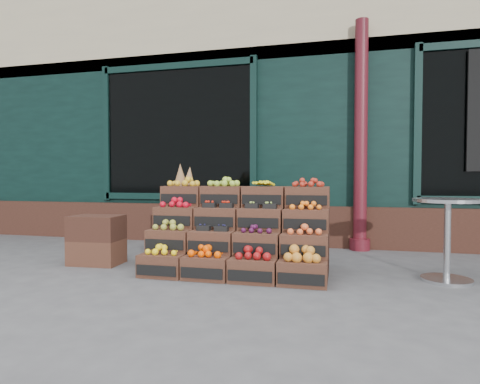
# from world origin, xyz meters

# --- Properties ---
(ground) EXTENTS (60.00, 60.00, 0.00)m
(ground) POSITION_xyz_m (0.00, 0.00, 0.00)
(ground) COLOR #4C4C4E
(ground) RESTS_ON ground
(shop_facade) EXTENTS (12.00, 6.24, 4.80)m
(shop_facade) POSITION_xyz_m (0.00, 5.11, 2.40)
(shop_facade) COLOR black
(shop_facade) RESTS_ON ground
(crate_display) EXTENTS (1.89, 0.93, 1.18)m
(crate_display) POSITION_xyz_m (-0.13, 0.38, 0.37)
(crate_display) COLOR #48281C
(crate_display) RESTS_ON ground
(spare_crates) EXTENTS (0.59, 0.43, 0.57)m
(spare_crates) POSITION_xyz_m (-1.84, 0.33, 0.29)
(spare_crates) COLOR #48281C
(spare_crates) RESTS_ON ground
(bistro_table) EXTENTS (0.65, 0.65, 0.81)m
(bistro_table) POSITION_xyz_m (1.94, 0.46, 0.51)
(bistro_table) COLOR silver
(bistro_table) RESTS_ON ground
(shopkeeper) EXTENTS (0.78, 0.64, 1.84)m
(shopkeeper) POSITION_xyz_m (-1.15, 2.74, 0.92)
(shopkeeper) COLOR #1B602B
(shopkeeper) RESTS_ON ground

